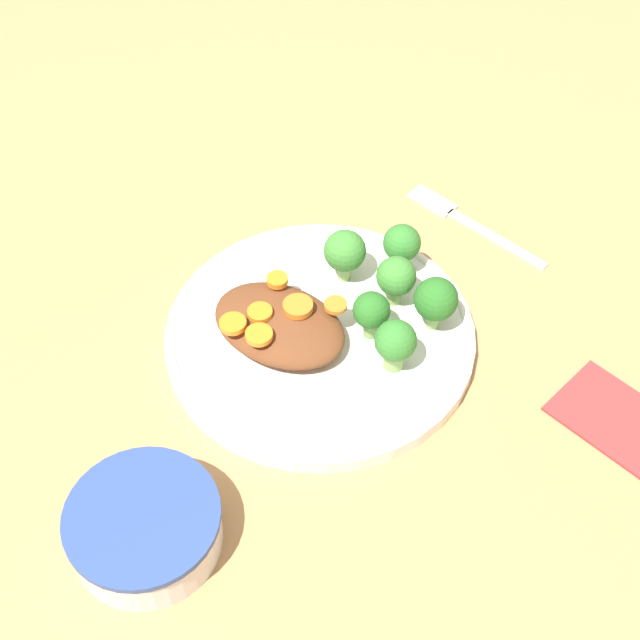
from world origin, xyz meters
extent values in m
plane|color=tan|center=(0.00, 0.00, 0.00)|extent=(4.00, 4.00, 0.00)
cylinder|color=white|center=(0.00, 0.00, 0.01)|extent=(0.29, 0.29, 0.02)
torus|color=white|center=(0.00, 0.00, 0.02)|extent=(0.29, 0.29, 0.01)
cylinder|color=silver|center=(-0.01, -0.25, 0.02)|extent=(0.12, 0.12, 0.04)
cylinder|color=#2D478C|center=(-0.01, -0.25, 0.04)|extent=(0.12, 0.12, 0.01)
cylinder|color=white|center=(-0.01, -0.25, 0.03)|extent=(0.10, 0.10, 0.01)
ellipsoid|color=brown|center=(-0.03, -0.02, 0.03)|extent=(0.13, 0.09, 0.03)
cylinder|color=#759E51|center=(0.02, 0.11, 0.03)|extent=(0.02, 0.02, 0.03)
sphere|color=#337A2D|center=(0.02, 0.11, 0.05)|extent=(0.04, 0.04, 0.04)
cylinder|color=#7FA85B|center=(0.08, 0.00, 0.03)|extent=(0.02, 0.02, 0.02)
sphere|color=#337A2D|center=(0.08, 0.00, 0.05)|extent=(0.04, 0.04, 0.04)
cylinder|color=#7FA85B|center=(-0.02, 0.07, 0.03)|extent=(0.01, 0.01, 0.03)
sphere|color=#3D8433|center=(-0.02, 0.07, 0.05)|extent=(0.04, 0.04, 0.04)
cylinder|color=#7FA85B|center=(0.09, 0.06, 0.03)|extent=(0.01, 0.01, 0.03)
sphere|color=#286B23|center=(0.09, 0.06, 0.05)|extent=(0.04, 0.04, 0.04)
cylinder|color=#759E51|center=(0.04, 0.07, 0.03)|extent=(0.01, 0.01, 0.02)
sphere|color=#3D8433|center=(0.04, 0.07, 0.05)|extent=(0.04, 0.04, 0.04)
cylinder|color=#759E51|center=(0.04, 0.02, 0.03)|extent=(0.01, 0.01, 0.02)
sphere|color=#286B23|center=(0.04, 0.02, 0.05)|extent=(0.03, 0.03, 0.03)
cylinder|color=orange|center=(-0.04, -0.03, 0.05)|extent=(0.02, 0.02, 0.00)
cylinder|color=orange|center=(-0.02, -0.01, 0.05)|extent=(0.03, 0.03, 0.01)
cylinder|color=orange|center=(0.01, 0.01, 0.05)|extent=(0.02, 0.02, 0.00)
cylinder|color=orange|center=(-0.05, 0.01, 0.05)|extent=(0.02, 0.02, 0.01)
cylinder|color=orange|center=(-0.03, -0.06, 0.05)|extent=(0.02, 0.02, 0.01)
cylinder|color=orange|center=(-0.05, -0.06, 0.05)|extent=(0.02, 0.02, 0.01)
cube|color=silver|center=(0.08, 0.21, 0.00)|extent=(0.12, 0.03, 0.01)
cube|color=silver|center=(0.00, 0.23, 0.00)|extent=(0.06, 0.03, 0.01)
cube|color=#B73333|center=(0.27, 0.06, 0.00)|extent=(0.13, 0.10, 0.01)
camera|label=1|loc=(0.28, -0.45, 0.65)|focal=50.00mm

